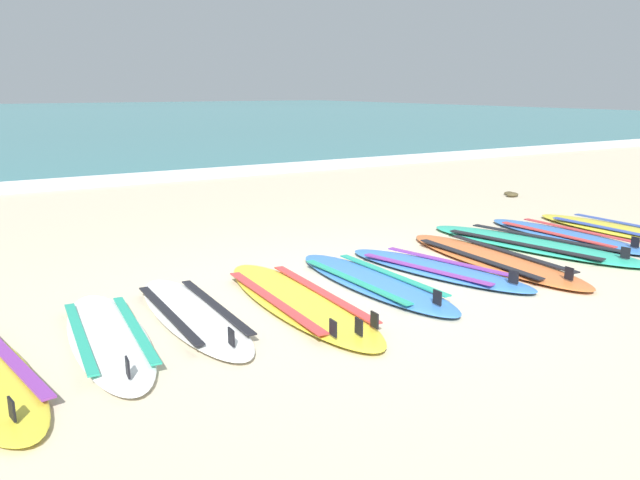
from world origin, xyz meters
The scene contains 13 objects.
ground_plane centered at (0.00, 0.00, 0.00)m, with size 80.00×80.00×0.00m, color beige.
wave_foam_strip centered at (0.00, 7.48, 0.06)m, with size 80.00×0.73×0.11m, color white.
surfboard_2 centered at (-2.21, -0.11, 0.04)m, with size 0.68×2.02×0.18m.
surfboard_3 centered at (-1.57, 0.02, 0.04)m, with size 0.57×2.02×0.18m.
surfboard_4 centered at (-0.74, -0.11, 0.04)m, with size 0.73×2.40×0.18m.
surfboard_5 centered at (0.07, 0.00, 0.04)m, with size 0.54×2.14×0.18m.
surfboard_6 centered at (0.81, 0.01, 0.04)m, with size 0.94×2.08×0.18m.
surfboard_7 centered at (1.53, 0.00, 0.04)m, with size 0.74×2.42×0.18m.
surfboard_8 centered at (2.35, 0.22, 0.04)m, with size 1.10×2.59×0.18m.
surfboard_9 centered at (3.02, 0.31, 0.04)m, with size 0.55×2.15×0.18m.
surfboard_10 centered at (3.80, 0.12, 0.04)m, with size 0.60×2.33×0.18m.
seaweed_clump_near_shoreline centered at (4.70, 2.65, 0.04)m, with size 0.21×0.17×0.07m, color #4C4228.
seaweed_clump_mid_sand centered at (4.79, 2.80, 0.03)m, with size 0.17×0.14×0.06m, color #4C4228.
Camera 1 is at (-3.14, -4.37, 1.68)m, focal length 36.48 mm.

